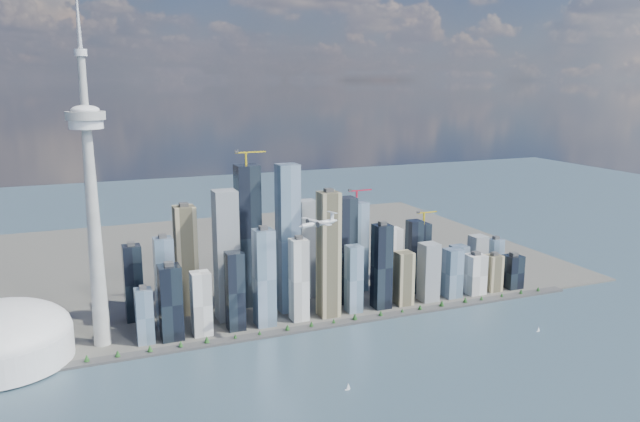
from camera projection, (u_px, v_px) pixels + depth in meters
name	position (u px, v px, depth m)	size (l,w,h in m)	color
ground	(364.00, 402.00, 799.54)	(4000.00, 4000.00, 0.00)	#314456
seawall	(297.00, 330.00, 1025.83)	(1100.00, 22.00, 4.00)	#383838
land	(230.00, 259.00, 1434.00)	(1400.00, 900.00, 3.00)	#4C4C47
shoreline_trees	(297.00, 326.00, 1024.44)	(960.53, 7.20, 8.80)	#3F2D1E
skyscraper_cluster	(311.00, 262.00, 1108.78)	(736.00, 142.00, 282.79)	black
needle_tower	(92.00, 197.00, 921.78)	(56.00, 56.00, 550.50)	#979692
dome_stadium	(0.00, 338.00, 901.51)	(200.00, 200.00, 86.00)	white
airplane	(318.00, 223.00, 941.81)	(72.23, 64.44, 17.88)	silver
sailboat_west	(348.00, 388.00, 830.47)	(7.56, 2.45, 10.47)	white
sailboat_east	(538.00, 330.00, 1023.80)	(6.66, 2.07, 9.24)	white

